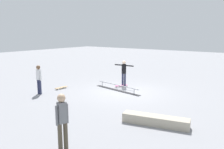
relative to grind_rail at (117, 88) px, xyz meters
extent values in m
plane|color=gray|center=(-0.46, 0.00, -0.15)|extent=(60.00, 60.00, 0.00)
cube|color=black|center=(0.00, 0.00, -0.14)|extent=(3.32, 0.77, 0.01)
cylinder|color=#B7B7BC|center=(-1.25, 0.20, 0.01)|extent=(0.04, 0.04, 0.32)
cylinder|color=#B7B7BC|center=(1.25, -0.20, 0.01)|extent=(0.04, 0.04, 0.32)
cylinder|color=#B7B7BC|center=(0.00, 0.00, 0.17)|extent=(3.13, 0.55, 0.05)
cube|color=#B2A893|center=(-3.96, 3.27, 0.02)|extent=(2.43, 1.01, 0.34)
cylinder|color=#2D3351|center=(0.29, -1.01, 0.26)|extent=(0.12, 0.12, 0.81)
cylinder|color=#2D3351|center=(0.13, -1.02, 0.26)|extent=(0.12, 0.12, 0.81)
cube|color=black|center=(0.21, -1.02, 0.95)|extent=(0.22, 0.20, 0.57)
sphere|color=beige|center=(0.21, -1.02, 1.35)|extent=(0.22, 0.22, 0.22)
cylinder|color=black|center=(0.59, -1.00, 1.17)|extent=(0.54, 0.10, 0.07)
cylinder|color=black|center=(-0.16, -1.04, 1.17)|extent=(0.54, 0.10, 0.07)
cube|color=#E05993|center=(0.30, -0.89, -0.07)|extent=(0.59, 0.79, 0.02)
cylinder|color=white|center=(0.35, -0.60, -0.12)|extent=(0.05, 0.06, 0.05)
cylinder|color=white|center=(0.55, -0.72, -0.12)|extent=(0.05, 0.06, 0.05)
cylinder|color=white|center=(0.06, -1.06, -0.12)|extent=(0.05, 0.06, 0.05)
cylinder|color=white|center=(0.26, -1.19, -0.12)|extent=(0.05, 0.06, 0.05)
cylinder|color=#2D3351|center=(2.84, 3.13, 0.25)|extent=(0.12, 0.12, 0.79)
cylinder|color=#2D3351|center=(3.00, 3.14, 0.25)|extent=(0.12, 0.12, 0.79)
cube|color=white|center=(2.92, 3.13, 0.93)|extent=(0.22, 0.20, 0.56)
sphere|color=brown|center=(2.92, 3.13, 1.32)|extent=(0.21, 0.21, 0.21)
cylinder|color=white|center=(2.78, 3.13, 0.88)|extent=(0.08, 0.08, 0.53)
cylinder|color=white|center=(3.06, 3.14, 0.88)|extent=(0.08, 0.08, 0.53)
cylinder|color=brown|center=(-2.71, 6.41, 0.27)|extent=(0.15, 0.15, 0.84)
cylinder|color=brown|center=(-2.66, 6.57, 0.27)|extent=(0.15, 0.15, 0.84)
cube|color=slate|center=(-2.69, 6.49, 0.99)|extent=(0.25, 0.27, 0.60)
sphere|color=tan|center=(-2.69, 6.49, 1.40)|extent=(0.23, 0.23, 0.23)
cylinder|color=slate|center=(-2.73, 6.35, 0.94)|extent=(0.10, 0.10, 0.56)
cylinder|color=slate|center=(-2.64, 6.63, 0.94)|extent=(0.10, 0.10, 0.56)
cube|color=tan|center=(2.88, 1.65, -0.07)|extent=(0.26, 0.81, 0.02)
cylinder|color=white|center=(2.79, 1.93, -0.12)|extent=(0.03, 0.06, 0.05)
cylinder|color=white|center=(3.02, 1.92, -0.12)|extent=(0.03, 0.06, 0.05)
cylinder|color=white|center=(2.75, 1.39, -0.12)|extent=(0.03, 0.06, 0.05)
cylinder|color=white|center=(2.98, 1.37, -0.12)|extent=(0.03, 0.06, 0.05)
camera|label=1|loc=(-7.28, 10.46, 3.15)|focal=36.59mm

